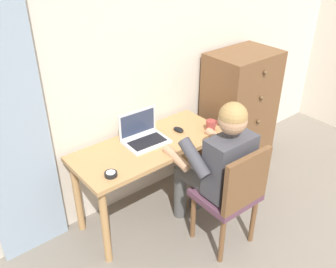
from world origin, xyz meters
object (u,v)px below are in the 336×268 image
(dresser, at_px, (239,113))
(coffee_mug, at_px, (211,126))
(computer_mouse, at_px, (179,129))
(chair, at_px, (233,194))
(laptop, at_px, (143,135))
(desk, at_px, (151,156))
(desk_clock, at_px, (111,174))
(person_seated, at_px, (217,162))

(dresser, distance_m, coffee_mug, 0.65)
(computer_mouse, bearing_deg, chair, -101.91)
(laptop, xyz_separation_m, computer_mouse, (0.32, -0.06, -0.04))
(desk, height_order, coffee_mug, coffee_mug)
(desk, bearing_deg, desk_clock, -160.42)
(desk_clock, bearing_deg, desk, 19.58)
(chair, xyz_separation_m, laptop, (-0.26, 0.74, 0.25))
(chair, xyz_separation_m, person_seated, (0.00, 0.18, 0.18))
(person_seated, height_order, laptop, person_seated)
(desk, xyz_separation_m, coffee_mug, (0.52, -0.15, 0.16))
(dresser, distance_m, computer_mouse, 0.82)
(desk, relative_size, person_seated, 1.04)
(chair, relative_size, laptop, 2.56)
(chair, distance_m, laptop, 0.83)
(dresser, xyz_separation_m, chair, (-0.87, -0.72, -0.10))
(dresser, height_order, computer_mouse, dresser)
(person_seated, relative_size, computer_mouse, 12.15)
(dresser, bearing_deg, desk, -177.12)
(desk, height_order, computer_mouse, computer_mouse)
(computer_mouse, height_order, coffee_mug, coffee_mug)
(desk, xyz_separation_m, chair, (0.25, -0.67, -0.09))
(desk, height_order, person_seated, person_seated)
(chair, xyz_separation_m, desk_clock, (-0.71, 0.50, 0.22))
(computer_mouse, bearing_deg, desk_clock, -174.13)
(person_seated, xyz_separation_m, laptop, (-0.27, 0.56, 0.07))
(desk_clock, bearing_deg, computer_mouse, 13.05)
(desk, bearing_deg, person_seated, -62.32)
(chair, distance_m, coffee_mug, 0.64)
(dresser, distance_m, chair, 1.14)
(desk, bearing_deg, dresser, 2.88)
(desk, relative_size, computer_mouse, 12.62)
(desk, xyz_separation_m, laptop, (-0.01, 0.07, 0.16))
(desk, xyz_separation_m, dresser, (1.12, 0.06, 0.01))
(laptop, xyz_separation_m, coffee_mug, (0.53, -0.22, -0.00))
(desk, bearing_deg, computer_mouse, 2.62)
(desk_clock, bearing_deg, chair, -35.40)
(computer_mouse, height_order, desk_clock, computer_mouse)
(dresser, height_order, laptop, dresser)
(chair, height_order, desk_clock, chair)
(desk_clock, bearing_deg, laptop, 27.81)
(desk_clock, bearing_deg, person_seated, -24.18)
(laptop, bearing_deg, desk, -80.98)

